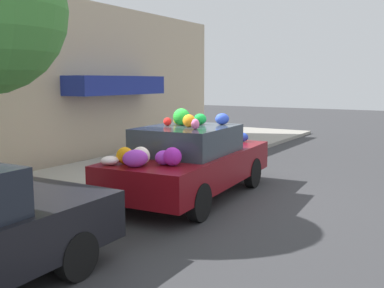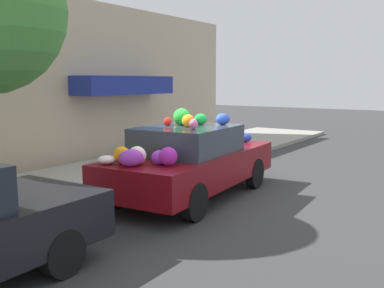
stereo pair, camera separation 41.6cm
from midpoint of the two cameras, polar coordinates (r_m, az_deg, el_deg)
name	(u,v)px [view 2 (the right image)]	position (r m, az deg, el deg)	size (l,w,h in m)	color
ground_plane	(190,197)	(9.08, 1.05, -6.71)	(60.00, 60.00, 0.00)	#38383A
sidewalk_curb	(95,178)	(10.73, -11.18, -4.21)	(24.00, 3.20, 0.12)	#9E998E
building_facade	(37,82)	(12.28, -18.17, 7.54)	(18.00, 1.20, 4.59)	#C6B293
fire_hydrant	(187,153)	(11.47, 0.41, -1.19)	(0.20, 0.20, 0.70)	#B2B2B7
art_car	(190,160)	(8.82, 1.10, -2.05)	(4.43, 2.08, 1.77)	maroon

